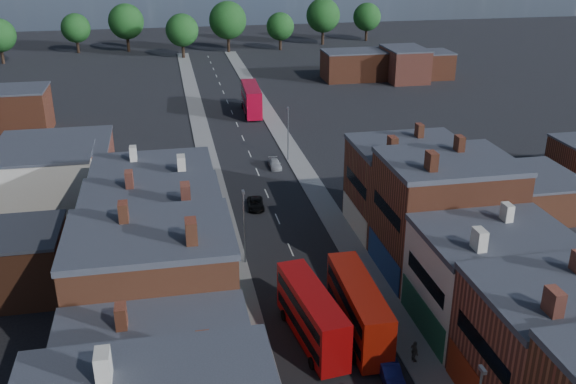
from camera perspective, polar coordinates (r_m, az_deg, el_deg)
name	(u,v)px	position (r m, az deg, el deg)	size (l,w,h in m)	color
pavement_west	(215,191)	(84.80, -6.47, 0.08)	(3.00, 200.00, 0.12)	gray
pavement_east	(312,184)	(86.64, 2.12, 0.72)	(3.00, 200.00, 0.12)	gray
lamp_post_2	(244,222)	(64.81, -3.92, -2.69)	(0.25, 0.70, 8.12)	slate
lamp_post_3	(288,130)	(94.05, 0.00, 5.52)	(0.25, 0.70, 8.12)	slate
bus_0	(312,314)	(54.08, 2.11, -10.81)	(3.92, 11.27, 4.77)	#B10A0A
bus_1	(358,308)	(54.96, 6.28, -10.21)	(3.02, 11.54, 4.97)	#9F1609
bus_2	(251,99)	(119.40, -3.27, 8.27)	(3.48, 12.25, 5.24)	maroon
car_1	(390,372)	(51.66, 9.06, -15.52)	(1.45, 4.15, 1.37)	navy
car_2	(256,204)	(79.25, -2.89, -1.04)	(1.94, 4.21, 1.17)	black
car_3	(275,164)	(92.46, -1.18, 2.51)	(1.59, 3.91, 1.13)	#B8B8B8
ped_1	(244,369)	(50.89, -3.92, -15.44)	(0.89, 0.49, 1.82)	#3F1A19
ped_3	(414,351)	(53.46, 11.18, -13.73)	(1.08, 0.49, 1.85)	#524F47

